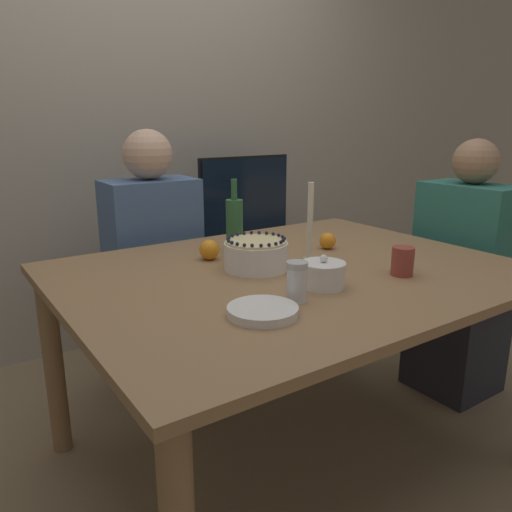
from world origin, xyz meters
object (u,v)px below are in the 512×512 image
cake (256,255)px  person_woman_floral (461,287)px  sugar_shaker (297,282)px  person_man_blue_shirt (155,279)px  candle (310,231)px  tv_monitor (245,197)px  sugar_bowl (323,274)px  bottle (234,224)px

cake → person_woman_floral: person_woman_floral is taller
sugar_shaker → person_man_blue_shirt: 1.08m
candle → person_woman_floral: bearing=-3.9°
person_woman_floral → candle: bearing=86.1°
person_man_blue_shirt → tv_monitor: size_ratio=2.05×
person_man_blue_shirt → cake: bearing=95.8°
person_man_blue_shirt → person_woman_floral: bearing=144.0°
sugar_bowl → candle: bearing=58.8°
cake → person_man_blue_shirt: (-0.07, 0.72, -0.27)m
person_man_blue_shirt → tv_monitor: person_man_blue_shirt is taller
sugar_bowl → tv_monitor: 1.41m
person_woman_floral → tv_monitor: size_ratio=1.99×
sugar_bowl → person_woman_floral: size_ratio=0.12×
bottle → person_woman_floral: person_woman_floral is taller
sugar_shaker → candle: (0.28, 0.28, 0.06)m
sugar_bowl → person_man_blue_shirt: bearing=97.7°
sugar_bowl → person_man_blue_shirt: size_ratio=0.11×
cake → tv_monitor: tv_monitor is taller
cake → person_man_blue_shirt: size_ratio=0.18×
candle → bottle: 0.31m
bottle → cake: bearing=-105.3°
sugar_bowl → candle: (0.14, 0.23, 0.08)m
sugar_bowl → person_woman_floral: bearing=9.7°
sugar_bowl → person_woman_floral: person_woman_floral is taller
sugar_shaker → person_woman_floral: (1.14, 0.22, -0.30)m
sugar_bowl → sugar_shaker: (-0.14, -0.05, 0.02)m
candle → tv_monitor: 1.14m
candle → person_woman_floral: size_ratio=0.25×
sugar_shaker → person_man_blue_shirt: (0.01, 1.04, -0.27)m
candle → person_man_blue_shirt: 0.87m
cake → sugar_bowl: (0.06, -0.27, -0.01)m
sugar_shaker → person_man_blue_shirt: person_man_blue_shirt is taller
cake → candle: (0.20, -0.04, 0.07)m
sugar_shaker → candle: size_ratio=0.40×
cake → sugar_shaker: 0.33m
cake → candle: candle is taller
sugar_bowl → person_man_blue_shirt: (-0.13, 0.99, -0.26)m
person_woman_floral → tv_monitor: 1.24m
sugar_shaker → person_woman_floral: person_woman_floral is taller
bottle → candle: bearing=-65.1°
sugar_shaker → bottle: (0.15, 0.56, 0.05)m
person_man_blue_shirt → sugar_bowl: bearing=97.7°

